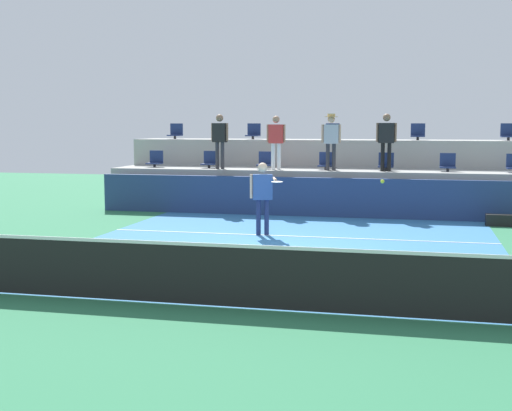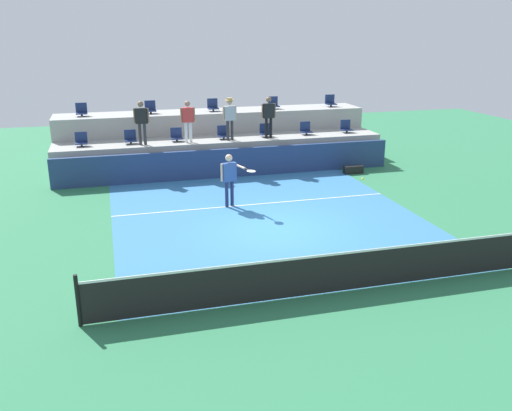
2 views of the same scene
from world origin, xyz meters
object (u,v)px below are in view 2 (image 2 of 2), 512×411
Objects in this scene: equipment_bag at (353,170)px; stadium_chair_lower_center at (223,133)px; stadium_chair_lower_far_right at (346,127)px; stadium_chair_upper_center at (213,106)px; stadium_chair_lower_right at (306,129)px; stadium_chair_upper_right at (273,104)px; spectator_in_grey at (188,118)px; spectator_with_hat at (230,115)px; tennis_player at (230,175)px; stadium_chair_upper_left at (150,108)px; spectator_leaning_on_rail at (141,119)px; stadium_chair_lower_mid_left at (177,136)px; stadium_chair_lower_left at (130,138)px; spectator_in_white at (269,114)px; tennis_ball at (363,179)px; stadium_chair_upper_far_left at (81,111)px; stadium_chair_lower_mid_right at (266,131)px; stadium_chair_upper_far_right at (330,102)px; stadium_chair_lower_far_left at (81,140)px.

stadium_chair_lower_center is at bearing 157.22° from equipment_bag.
stadium_chair_upper_center reaches higher than stadium_chair_lower_far_right.
stadium_chair_upper_right reaches higher than stadium_chair_lower_right.
spectator_in_grey is at bearing -175.55° from stadium_chair_lower_right.
stadium_chair_upper_right is 3.28m from spectator_with_hat.
spectator_in_grey reaches higher than tennis_player.
stadium_chair_upper_left is 2.25m from spectator_leaning_on_rail.
stadium_chair_lower_mid_left is 1.00× the size of stadium_chair_upper_left.
stadium_chair_lower_far_right is 0.33× the size of spectator_in_grey.
stadium_chair_lower_left is at bearing 119.77° from tennis_player.
spectator_in_white is (3.61, -0.38, 0.77)m from stadium_chair_lower_mid_left.
stadium_chair_lower_left is 7.65× the size of tennis_ball.
spectator_leaning_on_rail is at bearing 180.00° from spectator_in_white.
stadium_chair_upper_right is at bearing 16.10° from stadium_chair_lower_left.
tennis_ball is at bearing -93.30° from stadium_chair_upper_right.
stadium_chair_upper_far_left and stadium_chair_upper_left have the same top height.
stadium_chair_lower_far_right is at bearing 2.60° from spectator_leaning_on_rail.
stadium_chair_upper_left is (-4.40, 1.80, 0.85)m from stadium_chair_lower_mid_right.
stadium_chair_upper_left reaches higher than stadium_chair_lower_right.
stadium_chair_upper_center is (5.31, 0.00, 0.00)m from stadium_chair_upper_far_left.
stadium_chair_upper_left is 7.95m from stadium_chair_upper_far_right.
equipment_bag is (2.71, 6.18, -1.44)m from tennis_ball.
spectator_leaning_on_rail reaches higher than stadium_chair_upper_far_left.
stadium_chair_lower_far_left is 5.71m from stadium_chair_upper_center.
stadium_chair_lower_right is at bearing 0.00° from stadium_chair_lower_left.
tennis_player is at bearing 130.88° from tennis_ball.
stadium_chair_upper_center and stadium_chair_upper_right have the same top height.
stadium_chair_upper_right is 7.60m from tennis_player.
spectator_in_grey reaches higher than stadium_chair_upper_far_right.
stadium_chair_lower_mid_right is 1.74m from stadium_chair_lower_right.
stadium_chair_lower_far_left is at bearing -146.75° from stadium_chair_upper_left.
stadium_chair_upper_right reaches higher than stadium_chair_lower_far_left.
stadium_chair_lower_far_left is at bearing -167.36° from stadium_chair_upper_right.
tennis_ball is (-3.24, -8.18, 0.13)m from stadium_chair_lower_far_right.
equipment_bag is at bearing -13.44° from stadium_chair_lower_left.
stadium_chair_lower_mid_left is 2.14m from stadium_chair_upper_left.
stadium_chair_upper_center reaches higher than tennis_ball.
stadium_chair_upper_far_left is 0.32× the size of spectator_with_hat.
stadium_chair_lower_mid_left is at bearing 180.00° from stadium_chair_lower_center.
stadium_chair_upper_left is at bearing 180.00° from stadium_chair_upper_far_right.
stadium_chair_lower_mid_right is at bearing 61.86° from tennis_player.
stadium_chair_upper_right is 0.33× the size of spectator_in_grey.
stadium_chair_lower_mid_left is at bearing 136.88° from spectator_in_grey.
spectator_leaning_on_rail is (-6.66, -0.38, 0.77)m from stadium_chair_lower_right.
stadium_chair_upper_far_right is 4.41m from equipment_bag.
stadium_chair_lower_mid_left is 1.86m from stadium_chair_lower_center.
stadium_chair_lower_right reaches higher than equipment_bag.
stadium_chair_lower_far_right is at bearing -34.04° from stadium_chair_upper_right.
spectator_in_white reaches higher than stadium_chair_lower_mid_right.
stadium_chair_upper_far_left is 5.31m from stadium_chair_upper_center.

